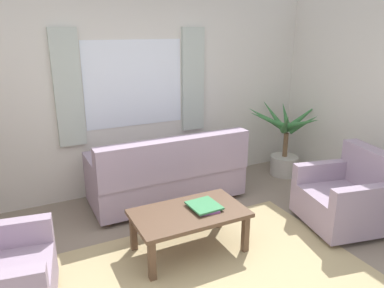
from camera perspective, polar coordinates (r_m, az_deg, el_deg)
name	(u,v)px	position (r m, az deg, el deg)	size (l,w,h in m)	color
ground_plane	(218,278)	(3.52, 4.12, -19.99)	(6.24, 6.24, 0.00)	gray
wall_back	(133,95)	(4.93, -9.09, 7.60)	(5.32, 0.12, 2.60)	silver
window_with_curtains	(135,84)	(4.83, -8.86, 9.20)	(1.98, 0.07, 1.40)	white
area_rug	(218,277)	(3.51, 4.13, -19.91)	(2.71, 2.01, 0.01)	tan
couch	(168,175)	(4.64, -3.69, -4.88)	(1.90, 0.82, 0.92)	#998499
armchair_right	(348,197)	(4.46, 23.03, -7.52)	(0.97, 0.99, 0.88)	#998499
coffee_table	(189,217)	(3.65, -0.45, -11.23)	(1.10, 0.64, 0.44)	brown
book_stack_on_table	(204,206)	(3.67, 1.93, -9.62)	(0.29, 0.32, 0.04)	#7F478C
potted_plant	(285,143)	(5.64, 14.20, 0.15)	(1.27, 1.20, 1.09)	#B7B2A8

